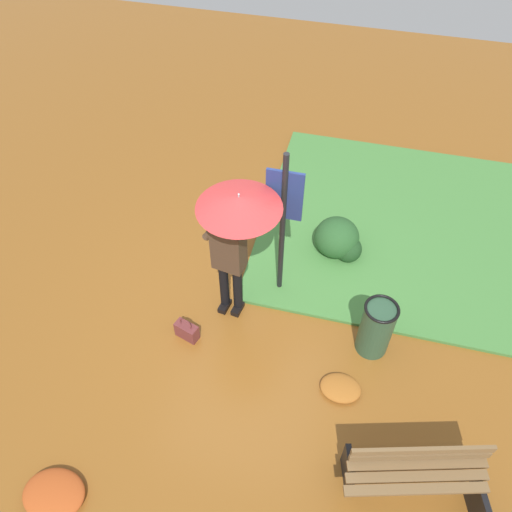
# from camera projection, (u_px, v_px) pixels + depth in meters

# --- Properties ---
(ground_plane) EXTENTS (18.00, 18.00, 0.00)m
(ground_plane) POSITION_uv_depth(u_px,v_px,m) (248.00, 318.00, 6.79)
(ground_plane) COLOR brown
(grass_verge) EXTENTS (4.80, 4.00, 0.05)m
(grass_verge) POSITION_uv_depth(u_px,v_px,m) (421.00, 229.00, 7.85)
(grass_verge) COLOR #47843D
(grass_verge) RESTS_ON ground_plane
(person_with_umbrella) EXTENTS (0.96, 0.96, 2.04)m
(person_with_umbrella) POSITION_uv_depth(u_px,v_px,m) (234.00, 226.00, 5.74)
(person_with_umbrella) COLOR black
(person_with_umbrella) RESTS_ON ground_plane
(info_sign_post) EXTENTS (0.44, 0.07, 2.30)m
(info_sign_post) POSITION_uv_depth(u_px,v_px,m) (283.00, 212.00, 6.05)
(info_sign_post) COLOR black
(info_sign_post) RESTS_ON ground_plane
(handbag) EXTENTS (0.33, 0.22, 0.37)m
(handbag) POSITION_uv_depth(u_px,v_px,m) (187.00, 331.00, 6.51)
(handbag) COLOR brown
(handbag) RESTS_ON ground_plane
(park_bench) EXTENTS (1.43, 0.73, 0.75)m
(park_bench) POSITION_uv_depth(u_px,v_px,m) (415.00, 475.00, 5.06)
(park_bench) COLOR black
(park_bench) RESTS_ON ground_plane
(trash_bin) EXTENTS (0.42, 0.42, 0.83)m
(trash_bin) POSITION_uv_depth(u_px,v_px,m) (376.00, 328.00, 6.18)
(trash_bin) COLOR #2D5138
(trash_bin) RESTS_ON ground_plane
(shrub_cluster) EXTENTS (0.71, 0.64, 0.58)m
(shrub_cluster) POSITION_uv_depth(u_px,v_px,m) (339.00, 240.00, 7.36)
(shrub_cluster) COLOR #285628
(shrub_cluster) RESTS_ON ground_plane
(leaf_pile_near_person) EXTENTS (0.65, 0.52, 0.14)m
(leaf_pile_near_person) POSITION_uv_depth(u_px,v_px,m) (54.00, 494.00, 5.25)
(leaf_pile_near_person) COLOR #B74C1E
(leaf_pile_near_person) RESTS_ON ground_plane
(leaf_pile_by_bench) EXTENTS (0.49, 0.39, 0.11)m
(leaf_pile_by_bench) POSITION_uv_depth(u_px,v_px,m) (340.00, 388.00, 6.06)
(leaf_pile_by_bench) COLOR #A86023
(leaf_pile_by_bench) RESTS_ON ground_plane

